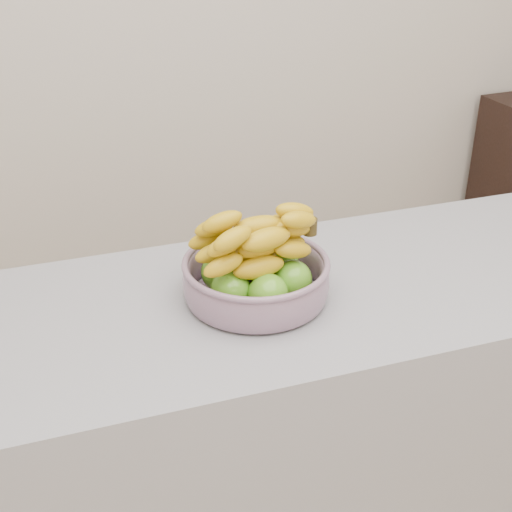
{
  "coord_description": "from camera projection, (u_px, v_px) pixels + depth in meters",
  "views": [
    {
      "loc": [
        -0.53,
        -0.67,
        1.69
      ],
      "look_at": [
        -0.11,
        0.55,
        1.0
      ],
      "focal_mm": 50.0,
      "sensor_mm": 36.0,
      "label": 1
    }
  ],
  "objects": [
    {
      "name": "counter",
      "position": [
        299.0,
        445.0,
        1.75
      ],
      "size": [
        2.0,
        0.6,
        0.9
      ],
      "primitive_type": "cube",
      "color": "gray",
      "rests_on": "ground"
    },
    {
      "name": "fruit_bowl",
      "position": [
        256.0,
        273.0,
        1.48
      ],
      "size": [
        0.31,
        0.31,
        0.19
      ],
      "rotation": [
        0.0,
        0.0,
        -0.01
      ],
      "color": "#8992A5",
      "rests_on": "counter"
    }
  ]
}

